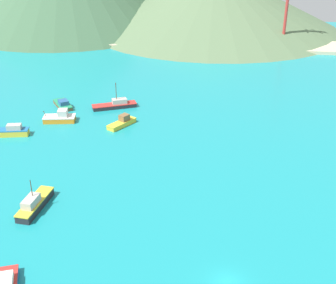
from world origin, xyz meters
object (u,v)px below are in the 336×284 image
(fishing_boat_9, at_px, (34,204))
(fishing_boat_12, at_px, (122,122))
(fishing_boat_2, at_px, (60,118))
(fishing_boat_8, at_px, (115,105))
(fishing_boat_7, at_px, (63,104))
(fishing_boat_0, at_px, (11,131))

(fishing_boat_9, bearing_deg, fishing_boat_12, 78.51)
(fishing_boat_2, bearing_deg, fishing_boat_8, 42.58)
(fishing_boat_2, xyz_separation_m, fishing_boat_8, (10.68, 9.81, -0.18))
(fishing_boat_8, distance_m, fishing_boat_9, 44.26)
(fishing_boat_8, distance_m, fishing_boat_12, 11.05)
(fishing_boat_9, height_order, fishing_boat_12, fishing_boat_9)
(fishing_boat_7, height_order, fishing_boat_9, fishing_boat_9)
(fishing_boat_2, bearing_deg, fishing_boat_0, -132.86)
(fishing_boat_0, distance_m, fishing_boat_9, 30.22)
(fishing_boat_2, relative_size, fishing_boat_8, 0.69)
(fishing_boat_9, distance_m, fishing_boat_12, 34.55)
(fishing_boat_2, distance_m, fishing_boat_7, 8.89)
(fishing_boat_12, bearing_deg, fishing_boat_7, 151.89)
(fishing_boat_8, relative_size, fishing_boat_9, 1.18)
(fishing_boat_8, xyz_separation_m, fishing_boat_9, (-2.89, -44.16, 0.20))
(fishing_boat_9, bearing_deg, fishing_boat_8, 86.25)
(fishing_boat_7, distance_m, fishing_boat_12, 19.26)
(fishing_boat_7, relative_size, fishing_boat_12, 1.03)
(fishing_boat_0, xyz_separation_m, fishing_boat_2, (7.93, 8.54, 0.01))
(fishing_boat_7, relative_size, fishing_boat_8, 0.71)
(fishing_boat_2, bearing_deg, fishing_boat_7, 105.18)
(fishing_boat_0, bearing_deg, fishing_boat_8, 44.61)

